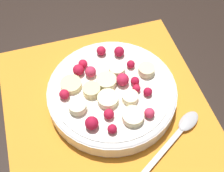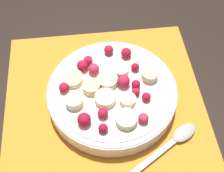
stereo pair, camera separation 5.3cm
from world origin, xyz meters
TOP-DOWN VIEW (x-y plane):
  - ground_plane at (0.00, 0.00)m, footprint 3.00×3.00m
  - placemat at (0.00, 0.00)m, footprint 0.37×0.35m
  - fruit_bowl at (-0.02, 0.01)m, footprint 0.23×0.23m
  - spoon at (0.09, 0.09)m, footprint 0.12×0.18m

SIDE VIEW (x-z plane):
  - ground_plane at x=0.00m, z-range 0.00..0.00m
  - placemat at x=0.00m, z-range 0.00..0.01m
  - spoon at x=0.09m, z-range 0.01..0.01m
  - fruit_bowl at x=-0.02m, z-range 0.00..0.05m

